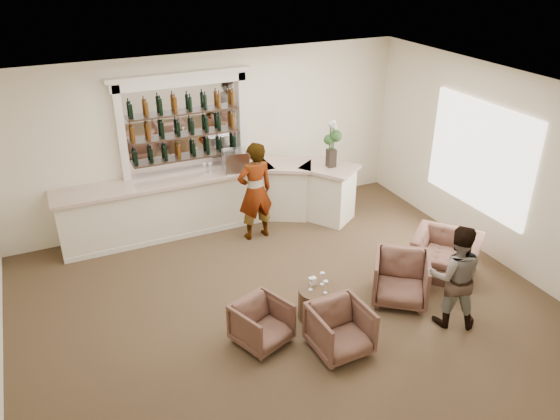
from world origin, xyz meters
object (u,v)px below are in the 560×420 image
object	(u,v)px
armchair_right	(401,279)
flower_vase	(332,141)
bar_counter	(213,201)
guest	(455,276)
armchair_center	(340,329)
espresso_machine	(235,161)
cocktail_table	(318,303)
armchair_left	(262,323)
sommelier	(255,191)
armchair_far	(445,255)

from	to	relation	value
armchair_right	flower_vase	distance (m)	3.18
bar_counter	armchair_right	world-z (taller)	bar_counter
guest	flower_vase	xyz separation A→B (m)	(0.02, 3.66, 0.87)
armchair_center	armchair_right	world-z (taller)	armchair_right
guest	armchair_center	world-z (taller)	guest
guest	espresso_machine	size ratio (longest dim) A/B	3.47
cocktail_table	flower_vase	xyz separation A→B (m)	(1.72, 2.74, 1.42)
espresso_machine	guest	bearing A→B (deg)	-59.90
armchair_left	cocktail_table	bearing A→B (deg)	-10.58
bar_counter	guest	bearing A→B (deg)	-62.65
guest	armchair_left	size ratio (longest dim) A/B	2.25
espresso_machine	flower_vase	world-z (taller)	flower_vase
guest	armchair_left	bearing A→B (deg)	15.10
cocktail_table	sommelier	bearing A→B (deg)	87.93
sommelier	armchair_left	size ratio (longest dim) A/B	2.66
guest	armchair_far	xyz separation A→B (m)	(0.83, 1.09, -0.45)
armchair_center	flower_vase	size ratio (longest dim) A/B	0.83
armchair_left	armchair_far	xyz separation A→B (m)	(3.52, 0.35, 0.02)
sommelier	armchair_far	xyz separation A→B (m)	(2.43, -2.50, -0.60)
espresso_machine	flower_vase	xyz separation A→B (m)	(1.76, -0.57, 0.32)
cocktail_table	armchair_center	world-z (taller)	armchair_center
armchair_left	armchair_center	bearing A→B (deg)	-54.31
guest	espresso_machine	xyz separation A→B (m)	(-1.74, 4.23, 0.54)
cocktail_table	espresso_machine	world-z (taller)	espresso_machine
sommelier	armchair_far	world-z (taller)	sommelier
bar_counter	armchair_far	distance (m)	4.41
armchair_left	armchair_far	bearing A→B (deg)	-15.23
armchair_left	armchair_far	world-z (taller)	armchair_far
cocktail_table	espresso_machine	xyz separation A→B (m)	(-0.03, 3.31, 1.09)
sommelier	espresso_machine	size ratio (longest dim) A/B	4.11
guest	armchair_center	bearing A→B (deg)	25.95
sommelier	armchair_right	bearing A→B (deg)	110.74
sommelier	armchair_left	distance (m)	3.12
armchair_right	armchair_far	size ratio (longest dim) A/B	0.80
guest	armchair_right	world-z (taller)	guest
cocktail_table	armchair_left	distance (m)	1.01
espresso_machine	sommelier	bearing A→B (deg)	-70.84
bar_counter	cocktail_table	distance (m)	3.41
armchair_right	armchair_far	distance (m)	1.20
armchair_left	sommelier	bearing A→B (deg)	48.16
armchair_left	flower_vase	size ratio (longest dim) A/B	0.76
espresso_machine	armchair_left	bearing A→B (deg)	-97.59
armchair_left	armchair_right	bearing A→B (deg)	-20.35
armchair_left	espresso_machine	world-z (taller)	espresso_machine
sommelier	armchair_left	world-z (taller)	sommelier
armchair_center	espresso_machine	xyz separation A→B (m)	(0.05, 4.09, 0.99)
armchair_center	cocktail_table	bearing A→B (deg)	82.01
guest	armchair_left	distance (m)	2.84
armchair_far	espresso_machine	bearing A→B (deg)	179.49
cocktail_table	flower_vase	size ratio (longest dim) A/B	0.65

